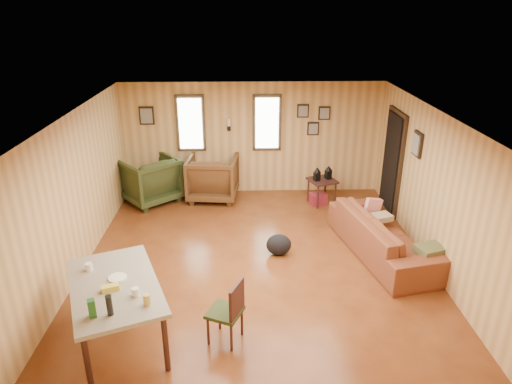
# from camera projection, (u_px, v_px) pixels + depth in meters

# --- Properties ---
(room) EXTENTS (5.54, 6.04, 2.44)m
(room) POSITION_uv_depth(u_px,v_px,m) (267.00, 186.00, 7.22)
(room) COLOR brown
(room) RESTS_ON ground
(sofa) EXTENTS (1.20, 2.48, 0.93)m
(sofa) POSITION_uv_depth(u_px,v_px,m) (384.00, 229.00, 7.47)
(sofa) COLOR brown
(sofa) RESTS_ON ground
(recliner_brown) EXTENTS (1.10, 1.04, 1.04)m
(recliner_brown) POSITION_uv_depth(u_px,v_px,m) (213.00, 175.00, 9.61)
(recliner_brown) COLOR #543419
(recliner_brown) RESTS_ON ground
(recliner_green) EXTENTS (1.40, 1.40, 1.06)m
(recliner_green) POSITION_uv_depth(u_px,v_px,m) (150.00, 178.00, 9.46)
(recliner_green) COLOR #2F391A
(recliner_green) RESTS_ON ground
(end_table) EXTENTS (0.68, 0.64, 0.74)m
(end_table) POSITION_uv_depth(u_px,v_px,m) (180.00, 177.00, 9.83)
(end_table) COLOR #3C1F1A
(end_table) RESTS_ON ground
(side_table) EXTENTS (0.66, 0.66, 0.82)m
(side_table) POSITION_uv_depth(u_px,v_px,m) (322.00, 178.00, 9.34)
(side_table) COLOR #3C1F1A
(side_table) RESTS_ON ground
(cooler) EXTENTS (0.38, 0.30, 0.24)m
(cooler) POSITION_uv_depth(u_px,v_px,m) (318.00, 199.00, 9.48)
(cooler) COLOR maroon
(cooler) RESTS_ON ground
(backpack) EXTENTS (0.45, 0.36, 0.36)m
(backpack) POSITION_uv_depth(u_px,v_px,m) (279.00, 245.00, 7.55)
(backpack) COLOR black
(backpack) RESTS_ON ground
(sofa_pillows) EXTENTS (0.91, 1.71, 0.35)m
(sofa_pillows) POSITION_uv_depth(u_px,v_px,m) (401.00, 229.00, 7.37)
(sofa_pillows) COLOR brown
(sofa_pillows) RESTS_ON sofa
(dining_table) EXTENTS (1.52, 1.88, 1.07)m
(dining_table) POSITION_uv_depth(u_px,v_px,m) (115.00, 290.00, 5.37)
(dining_table) COLOR gray
(dining_table) RESTS_ON ground
(dining_chair) EXTENTS (0.51, 0.51, 0.85)m
(dining_chair) POSITION_uv_depth(u_px,v_px,m) (230.00, 309.00, 5.50)
(dining_chair) COLOR #2F391A
(dining_chair) RESTS_ON ground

